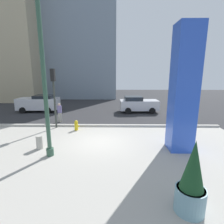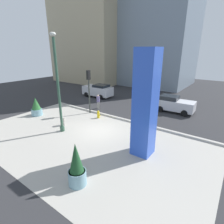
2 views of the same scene
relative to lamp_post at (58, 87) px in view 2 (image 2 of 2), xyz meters
The scene contains 13 objects.
ground_plane 7.26m from the lamp_post, 68.26° to the left, with size 60.00×60.00×0.00m, color #2D2D30.
plaza_pavement 4.33m from the lamp_post, ahead, with size 18.00×10.00×0.02m, color #ADA89E.
curb_strip 6.53m from the lamp_post, 64.84° to the left, with size 18.00×0.24×0.16m, color #B7B2A8.
lamp_post is the anchor object (origin of this frame).
art_pillar_blue 6.86m from the lamp_post, ahead, with size 1.19×1.19×6.45m, color blue.
potted_plant_near_left 7.08m from the lamp_post, 32.87° to the right, with size 0.89×0.89×2.28m.
potted_plant_curbside 5.88m from the lamp_post, 169.43° to the left, with size 1.07×1.07×1.85m.
fire_hydrant 5.20m from the lamp_post, 83.41° to the left, with size 0.36×0.26×0.75m.
concrete_bollard 3.48m from the lamp_post, 136.69° to the left, with size 0.36×0.36×0.75m, color #B2ADA3.
traffic_light_corner 4.82m from the lamp_post, 104.56° to the left, with size 0.28×0.42×4.41m.
car_intersection 12.04m from the lamp_post, 60.51° to the left, with size 4.05×2.05×1.69m.
car_passing_lane 11.81m from the lamp_post, 115.50° to the left, with size 4.27×2.17×1.78m.
pedestrian_by_curb 6.96m from the lamp_post, 102.75° to the left, with size 0.51×0.51×1.63m.
Camera 2 is at (8.76, -10.19, 6.31)m, focal length 28.57 mm.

